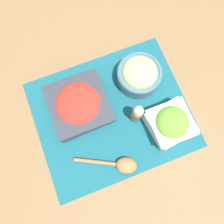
% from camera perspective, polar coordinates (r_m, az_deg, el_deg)
% --- Properties ---
extents(ground_plane, '(3.00, 3.00, 0.00)m').
position_cam_1_polar(ground_plane, '(0.72, 0.00, -0.62)').
color(ground_plane, olive).
extents(placemat, '(0.49, 0.41, 0.00)m').
position_cam_1_polar(placemat, '(0.72, 0.00, -0.58)').
color(placemat, '#195B6B').
rests_on(placemat, ground_plane).
extents(lettuce_bowl, '(0.13, 0.13, 0.09)m').
position_cam_1_polar(lettuce_bowl, '(0.69, 15.01, -2.87)').
color(lettuce_bowl, white).
rests_on(lettuce_bowl, placemat).
extents(tomato_bowl, '(0.19, 0.19, 0.07)m').
position_cam_1_polar(tomato_bowl, '(0.70, -8.69, 1.90)').
color(tomato_bowl, '#333842').
rests_on(tomato_bowl, placemat).
extents(cucumber_bowl, '(0.14, 0.14, 0.08)m').
position_cam_1_polar(cucumber_bowl, '(0.72, 7.08, 9.71)').
color(cucumber_bowl, slate).
rests_on(cucumber_bowl, placemat).
extents(wooden_spoon, '(0.19, 0.12, 0.03)m').
position_cam_1_polar(wooden_spoon, '(0.68, 2.26, -13.60)').
color(wooden_spoon, '#9E7042').
rests_on(wooden_spoon, placemat).
extents(pepper_shaker, '(0.03, 0.03, 0.10)m').
position_cam_1_polar(pepper_shaker, '(0.67, 6.56, -0.40)').
color(pepper_shaker, olive).
rests_on(pepper_shaker, placemat).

